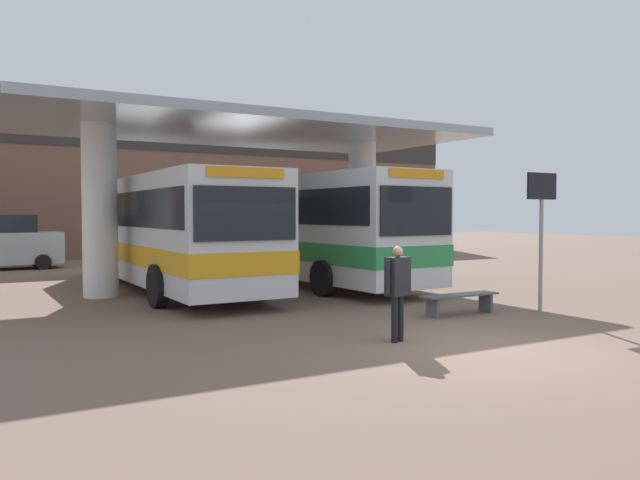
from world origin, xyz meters
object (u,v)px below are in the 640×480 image
object	(u,v)px
transit_bus_left_bay	(165,228)
transit_bus_center_bay	(293,225)
info_sign_platform	(541,213)
waiting_bench_near_pillar	(460,299)
parked_car_street	(2,243)
pedestrian_waiting	(398,284)

from	to	relation	value
transit_bus_left_bay	transit_bus_center_bay	world-z (taller)	transit_bus_center_bay
info_sign_platform	transit_bus_left_bay	bearing A→B (deg)	125.06
transit_bus_left_bay	waiting_bench_near_pillar	distance (m)	9.25
transit_bus_center_bay	waiting_bench_near_pillar	size ratio (longest dim) A/B	6.43
transit_bus_center_bay	info_sign_platform	world-z (taller)	transit_bus_center_bay
transit_bus_center_bay	parked_car_street	distance (m)	12.58
transit_bus_center_bay	pedestrian_waiting	distance (m)	10.18
transit_bus_center_bay	parked_car_street	xyz separation A→B (m)	(-8.11, 9.59, -0.82)
transit_bus_left_bay	parked_car_street	xyz separation A→B (m)	(-3.82, 9.53, -0.77)
transit_bus_center_bay	pedestrian_waiting	size ratio (longest dim) A/B	7.50
transit_bus_center_bay	info_sign_platform	size ratio (longest dim) A/B	3.96
transit_bus_left_bay	waiting_bench_near_pillar	world-z (taller)	transit_bus_left_bay
transit_bus_left_bay	pedestrian_waiting	bearing A→B (deg)	97.00
parked_car_street	waiting_bench_near_pillar	bearing A→B (deg)	-67.53
waiting_bench_near_pillar	pedestrian_waiting	xyz separation A→B (m)	(-2.96, -1.64, 0.67)
info_sign_platform	pedestrian_waiting	distance (m)	5.10
pedestrian_waiting	parked_car_street	xyz separation A→B (m)	(-5.08, 19.27, 0.03)
transit_bus_center_bay	pedestrian_waiting	bearing A→B (deg)	70.57
parked_car_street	info_sign_platform	bearing A→B (deg)	-63.48
waiting_bench_near_pillar	transit_bus_left_bay	bearing A→B (deg)	117.51
waiting_bench_near_pillar	parked_car_street	bearing A→B (deg)	114.52
waiting_bench_near_pillar	transit_bus_center_bay	bearing A→B (deg)	89.53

